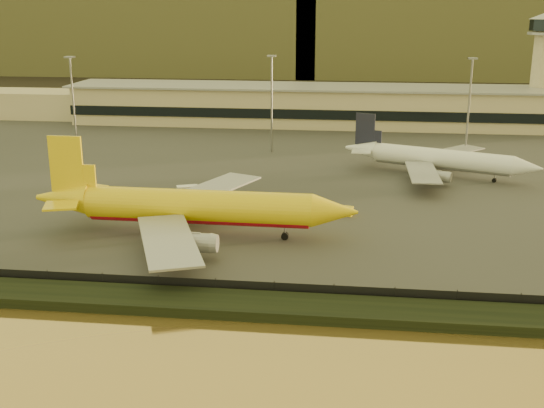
{
  "coord_description": "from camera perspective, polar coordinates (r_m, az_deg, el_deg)",
  "views": [
    {
      "loc": [
        12.16,
        -97.0,
        38.3
      ],
      "look_at": [
        -1.42,
        12.0,
        5.94
      ],
      "focal_mm": 45.0,
      "sensor_mm": 36.0,
      "label": 1
    }
  ],
  "objects": [
    {
      "name": "ground",
      "position": [
        105.0,
        -0.04,
        -4.98
      ],
      "size": [
        900.0,
        900.0,
        0.0
      ],
      "primitive_type": "plane",
      "color": "black",
      "rests_on": "ground"
    },
    {
      "name": "embankment",
      "position": [
        89.23,
        -1.41,
        -8.51
      ],
      "size": [
        320.0,
        7.0,
        1.4
      ],
      "primitive_type": "cube",
      "color": "black",
      "rests_on": "ground"
    },
    {
      "name": "tarmac",
      "position": [
        196.14,
        3.43,
        5.16
      ],
      "size": [
        320.0,
        220.0,
        0.2
      ],
      "primitive_type": "cube",
      "color": "#2D2D2D",
      "rests_on": "ground"
    },
    {
      "name": "perimeter_fence",
      "position": [
        92.59,
        -1.05,
        -7.14
      ],
      "size": [
        300.0,
        0.05,
        2.2
      ],
      "primitive_type": "cube",
      "color": "black",
      "rests_on": "tarmac"
    },
    {
      "name": "terminal_building",
      "position": [
        226.43,
        0.27,
        8.28
      ],
      "size": [
        202.0,
        25.0,
        12.6
      ],
      "color": "tan",
      "rests_on": "tarmac"
    },
    {
      "name": "control_tower",
      "position": [
        235.81,
        21.72,
        11.24
      ],
      "size": [
        11.2,
        11.2,
        35.5
      ],
      "color": "tan",
      "rests_on": "tarmac"
    },
    {
      "name": "apron_light_masts",
      "position": [
        173.5,
        8.08,
        8.77
      ],
      "size": [
        152.2,
        12.2,
        25.4
      ],
      "color": "slate",
      "rests_on": "tarmac"
    },
    {
      "name": "distant_hills",
      "position": [
        438.29,
        2.9,
        15.49
      ],
      "size": [
        470.0,
        160.0,
        70.0
      ],
      "color": "brown",
      "rests_on": "ground"
    },
    {
      "name": "dhl_cargo_jet",
      "position": [
        116.0,
        -6.63,
        -0.28
      ],
      "size": [
        55.69,
        54.74,
        16.69
      ],
      "rotation": [
        0.0,
        0.0,
        -0.01
      ],
      "color": "#E1BB0B",
      "rests_on": "tarmac"
    },
    {
      "name": "white_narrowbody_jet",
      "position": [
        160.83,
        13.73,
        3.67
      ],
      "size": [
        43.91,
        41.5,
        13.1
      ],
      "rotation": [
        0.0,
        0.0,
        -0.37
      ],
      "color": "white",
      "rests_on": "tarmac"
    },
    {
      "name": "gse_vehicle_yellow",
      "position": [
        128.36,
        5.94,
        -0.55
      ],
      "size": [
        4.05,
        2.61,
        1.68
      ],
      "primitive_type": "cube",
      "rotation": [
        0.0,
        0.0,
        -0.27
      ],
      "color": "#E1BB0B",
      "rests_on": "tarmac"
    },
    {
      "name": "gse_vehicle_white",
      "position": [
        142.13,
        -7.09,
        1.15
      ],
      "size": [
        4.75,
        3.41,
        1.95
      ],
      "primitive_type": "cube",
      "rotation": [
        0.0,
        0.0,
        0.38
      ],
      "color": "white",
      "rests_on": "tarmac"
    }
  ]
}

